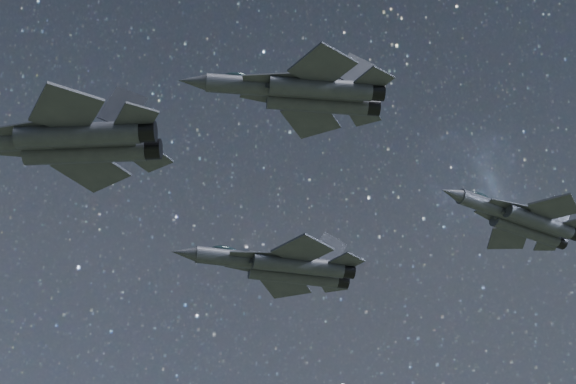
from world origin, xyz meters
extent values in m
cylinder|color=#2D2F39|center=(-24.70, 0.36, 144.66)|extent=(8.45, 4.46, 1.76)
cube|color=#2D2F39|center=(-19.18, -1.62, 144.60)|extent=(9.28, 4.70, 1.47)
cylinder|color=#2D2F39|center=(-19.13, -2.83, 144.09)|extent=(9.51, 4.84, 1.76)
cylinder|color=#2D2F39|center=(-18.37, -0.71, 144.09)|extent=(9.51, 4.84, 1.76)
cylinder|color=black|center=(-14.25, -4.57, 144.09)|extent=(1.93, 2.02, 1.62)
cylinder|color=black|center=(-13.49, -2.45, 144.09)|extent=(1.93, 2.02, 1.62)
cube|color=#2D2F39|center=(-23.30, -1.76, 144.52)|extent=(5.68, 4.06, 0.14)
cube|color=#2D2F39|center=(-22.28, 1.11, 144.52)|extent=(5.98, 2.11, 0.14)
cube|color=#2D2F39|center=(-20.25, -5.30, 144.32)|extent=(5.22, 5.65, 0.23)
cube|color=#2D2F39|center=(-17.68, 1.92, 144.32)|extent=(6.46, 6.37, 0.23)
cube|color=#2D2F39|center=(-15.16, -5.80, 144.32)|extent=(3.06, 3.24, 0.17)
cube|color=#2D2F39|center=(-13.42, -0.92, 144.32)|extent=(3.83, 3.80, 0.17)
cube|color=#2D2F39|center=(-16.15, -4.19, 146.23)|extent=(3.64, 1.78, 4.01)
cube|color=#2D2F39|center=(-15.20, -1.54, 146.23)|extent=(3.84, 1.19, 4.01)
cylinder|color=#2D2F39|center=(-2.58, 15.62, 145.92)|extent=(7.84, 2.03, 1.64)
cone|color=#2D2F39|center=(-7.61, 15.87, 145.92)|extent=(2.59, 1.59, 1.47)
ellipsoid|color=#17262A|center=(-3.84, 15.68, 146.70)|extent=(2.55, 1.23, 0.81)
cube|color=#2D2F39|center=(2.87, 15.35, 145.87)|extent=(8.67, 2.01, 1.36)
cylinder|color=#2D2F39|center=(3.24, 14.28, 145.39)|extent=(8.88, 2.08, 1.64)
cylinder|color=#2D2F39|center=(3.34, 16.37, 145.39)|extent=(8.88, 2.08, 1.64)
cylinder|color=black|center=(8.06, 14.03, 145.39)|extent=(1.44, 1.58, 1.51)
cylinder|color=black|center=(8.16, 16.13, 145.39)|extent=(1.44, 1.58, 1.51)
cube|color=#2D2F39|center=(-0.76, 14.11, 145.79)|extent=(5.57, 2.43, 0.13)
cube|color=#2D2F39|center=(-0.62, 16.94, 145.79)|extent=(5.56, 1.91, 0.13)
cube|color=#2D2F39|center=(2.90, 11.77, 145.60)|extent=(5.68, 5.88, 0.21)
cube|color=#2D2F39|center=(3.26, 18.90, 145.60)|extent=(5.85, 5.98, 0.21)
cube|color=#2D2F39|center=(7.57, 12.69, 145.60)|extent=(3.34, 3.43, 0.16)
cube|color=#2D2F39|center=(7.81, 17.51, 145.60)|extent=(3.45, 3.51, 0.16)
cube|color=#2D2F39|center=(6.26, 13.86, 147.39)|extent=(3.64, 0.65, 3.73)
cube|color=#2D2F39|center=(6.39, 16.48, 147.39)|extent=(3.65, 0.51, 3.73)
cylinder|color=#2D2F39|center=(-7.75, -11.11, 144.79)|extent=(6.59, 2.37, 1.36)
cone|color=#2D2F39|center=(-11.88, -10.44, 144.79)|extent=(2.26, 1.54, 1.22)
ellipsoid|color=#17262A|center=(-8.78, -10.94, 145.45)|extent=(2.19, 1.23, 0.67)
cube|color=#2D2F39|center=(-3.27, -11.83, 144.75)|extent=(7.27, 2.43, 1.13)
cylinder|color=#2D2F39|center=(-3.07, -12.75, 144.36)|extent=(7.45, 2.51, 1.36)
cylinder|color=#2D2F39|center=(-2.79, -11.03, 144.36)|extent=(7.45, 2.51, 1.36)
cylinder|color=black|center=(0.89, -13.39, 144.36)|extent=(1.32, 1.42, 1.26)
cylinder|color=black|center=(1.17, -11.67, 144.36)|extent=(1.32, 1.42, 1.26)
cube|color=#2D2F39|center=(-6.39, -12.52, 144.69)|extent=(4.59, 2.46, 0.10)
cube|color=#2D2F39|center=(-6.01, -10.20, 144.69)|extent=(4.56, 1.10, 0.10)
cube|color=#2D2F39|center=(-3.57, -14.79, 144.53)|extent=(4.51, 4.74, 0.17)
cube|color=#2D2F39|center=(-2.63, -8.93, 144.53)|extent=(4.96, 5.00, 0.17)
cube|color=#2D2F39|center=(0.37, -14.45, 144.53)|extent=(2.65, 2.75, 0.13)
cube|color=#2D2F39|center=(1.01, -10.49, 144.53)|extent=(2.93, 2.96, 0.13)
cube|color=#2D2F39|center=(-0.61, -13.37, 146.01)|extent=(2.97, 0.86, 3.10)
cube|color=#2D2F39|center=(-0.26, -11.22, 146.01)|extent=(3.04, 0.51, 3.10)
cylinder|color=#2D2F39|center=(16.51, 0.27, 145.77)|extent=(6.59, 2.95, 1.36)
cone|color=#2D2F39|center=(12.46, -0.79, 145.77)|extent=(2.34, 1.71, 1.22)
ellipsoid|color=#17262A|center=(15.50, 0.00, 146.42)|extent=(2.24, 1.41, 0.67)
cube|color=#2D2F39|center=(20.91, 1.41, 145.73)|extent=(7.26, 3.07, 1.13)
cylinder|color=#2D2F39|center=(21.46, 0.66, 145.33)|extent=(7.44, 3.17, 1.36)
cylinder|color=#2D2F39|center=(21.02, 2.35, 145.33)|extent=(7.44, 3.17, 1.36)
cylinder|color=black|center=(25.35, 1.67, 145.33)|extent=(1.41, 1.50, 1.26)
cylinder|color=black|center=(24.91, 3.36, 145.33)|extent=(1.41, 1.50, 1.26)
cube|color=#2D2F39|center=(18.33, -0.47, 145.66)|extent=(4.59, 1.24, 0.10)
cube|color=#2D2F39|center=(17.74, 1.81, 145.66)|extent=(4.51, 2.83, 0.10)
cube|color=#2D2F39|center=(21.82, -1.41, 145.51)|extent=(5.01, 4.99, 0.17)
cube|color=#2D2F39|center=(20.33, 4.33, 145.51)|extent=(4.29, 4.57, 0.17)
cube|color=#2D2F39|center=(24.28, 4.37, 145.51)|extent=(2.51, 2.64, 0.13)
cube|color=#2D2F39|center=(23.97, 1.09, 146.99)|extent=(3.02, 0.66, 3.11)
cube|color=#2D2F39|center=(23.42, 3.20, 146.99)|extent=(2.91, 1.13, 3.11)
camera|label=1|loc=(-19.76, -62.98, 100.60)|focal=60.00mm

